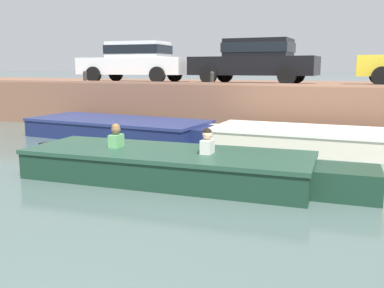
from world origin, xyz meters
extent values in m
plane|color=#4C605B|center=(0.00, 6.13, 0.00)|extent=(400.00, 400.00, 0.00)
cube|color=brown|center=(0.00, 15.26, 0.80)|extent=(60.00, 6.00, 1.60)
cube|color=#9F6C52|center=(0.00, 12.38, 1.64)|extent=(60.00, 0.24, 0.08)
cube|color=navy|center=(-4.85, 10.48, 0.25)|extent=(5.78, 2.66, 0.50)
cube|color=navy|center=(-1.49, 10.21, 0.25)|extent=(1.22, 1.31, 0.50)
cube|color=navy|center=(-4.85, 10.48, 0.54)|extent=(5.85, 2.72, 0.08)
cube|color=brown|center=(-5.28, 10.52, 0.44)|extent=(0.40, 2.01, 0.06)
cube|color=silver|center=(1.12, 10.54, 0.25)|extent=(5.35, 2.20, 0.50)
cube|color=silver|center=(-2.07, 10.60, 0.25)|extent=(1.09, 1.17, 0.50)
cube|color=white|center=(1.12, 10.54, 0.54)|extent=(5.41, 2.26, 0.08)
cube|color=brown|center=(1.52, 10.53, 0.44)|extent=(0.28, 1.88, 0.06)
cube|color=#193828|center=(-1.27, 6.40, 0.25)|extent=(5.59, 2.03, 0.50)
cube|color=#193828|center=(2.05, 6.52, 0.25)|extent=(1.14, 1.05, 0.50)
cube|color=#244836|center=(-1.27, 6.40, 0.54)|extent=(5.65, 2.09, 0.08)
cube|color=brown|center=(-1.68, 6.39, 0.44)|extent=(0.30, 1.66, 0.06)
cube|color=black|center=(-4.13, 6.30, 0.35)|extent=(0.17, 0.21, 0.45)
cube|color=silver|center=(-0.44, 6.43, 0.62)|extent=(0.21, 0.33, 0.44)
sphere|color=beige|center=(-0.44, 6.43, 0.94)|extent=(0.19, 0.19, 0.19)
sphere|color=black|center=(-0.44, 6.43, 0.98)|extent=(0.17, 0.17, 0.17)
cube|color=#66B26B|center=(-2.37, 6.36, 0.62)|extent=(0.21, 0.33, 0.44)
sphere|color=brown|center=(-2.37, 6.36, 0.94)|extent=(0.19, 0.19, 0.19)
sphere|color=olive|center=(-2.37, 6.36, 0.98)|extent=(0.17, 0.17, 0.17)
cube|color=white|center=(-6.15, 14.00, 2.22)|extent=(4.38, 1.85, 0.64)
cube|color=white|center=(-5.98, 14.00, 2.84)|extent=(2.21, 1.57, 0.60)
cube|color=black|center=(-5.98, 14.00, 2.84)|extent=(2.30, 1.60, 0.33)
cylinder|color=black|center=(-7.46, 13.08, 1.90)|extent=(0.61, 0.20, 0.60)
cylinder|color=black|center=(-7.52, 14.81, 1.90)|extent=(0.61, 0.20, 0.60)
cylinder|color=black|center=(-4.78, 13.19, 1.90)|extent=(0.61, 0.20, 0.60)
cylinder|color=black|center=(-4.85, 14.91, 1.90)|extent=(0.61, 0.20, 0.60)
cube|color=black|center=(-1.42, 14.00, 2.22)|extent=(4.43, 1.86, 0.64)
cube|color=black|center=(-1.24, 13.99, 2.84)|extent=(2.24, 1.58, 0.60)
cube|color=black|center=(-1.24, 13.99, 2.84)|extent=(2.33, 1.61, 0.33)
cylinder|color=black|center=(-2.80, 13.17, 1.90)|extent=(0.61, 0.20, 0.60)
cylinder|color=black|center=(-2.74, 14.92, 1.90)|extent=(0.61, 0.20, 0.60)
cylinder|color=black|center=(-0.09, 13.08, 1.90)|extent=(0.61, 0.20, 0.60)
cylinder|color=black|center=(-0.03, 14.82, 1.90)|extent=(0.61, 0.20, 0.60)
cylinder|color=black|center=(2.72, 13.09, 1.90)|extent=(0.60, 0.19, 0.60)
cylinder|color=black|center=(2.68, 14.86, 1.90)|extent=(0.60, 0.19, 0.60)
cylinder|color=#2D2B28|center=(-7.44, 12.51, 1.78)|extent=(0.14, 0.14, 0.35)
sphere|color=#2D2B28|center=(-7.44, 12.51, 1.97)|extent=(0.15, 0.15, 0.15)
cylinder|color=#2D2B28|center=(-2.44, 12.51, 1.78)|extent=(0.14, 0.14, 0.35)
sphere|color=#2D2B28|center=(-2.44, 12.51, 1.97)|extent=(0.15, 0.15, 0.15)
camera|label=1|loc=(2.19, -1.00, 2.17)|focal=40.00mm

